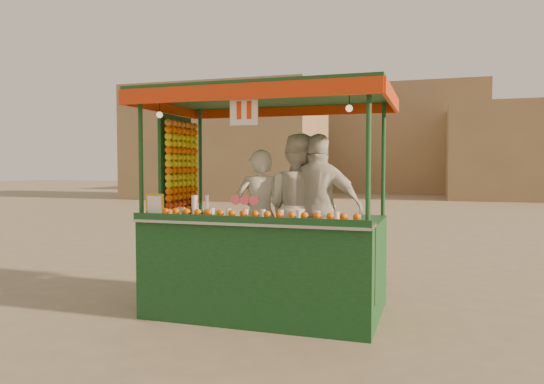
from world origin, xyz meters
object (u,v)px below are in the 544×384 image
(vendor_left, at_px, (260,215))
(vendor_right, at_px, (319,209))
(vendor_middle, at_px, (298,207))
(juice_cart, at_px, (260,242))

(vendor_left, xyz_separation_m, vendor_right, (0.77, 0.02, 0.10))
(vendor_left, distance_m, vendor_middle, 0.50)
(vendor_middle, height_order, vendor_right, vendor_middle)
(juice_cart, height_order, vendor_left, juice_cart)
(vendor_middle, xyz_separation_m, vendor_right, (0.30, -0.13, -0.00))
(vendor_left, bearing_deg, vendor_middle, 179.67)
(juice_cart, xyz_separation_m, vendor_middle, (0.34, 0.53, 0.39))
(vendor_left, xyz_separation_m, vendor_middle, (0.47, 0.15, 0.10))
(vendor_middle, bearing_deg, vendor_right, 176.57)
(vendor_right, bearing_deg, vendor_middle, -20.90)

